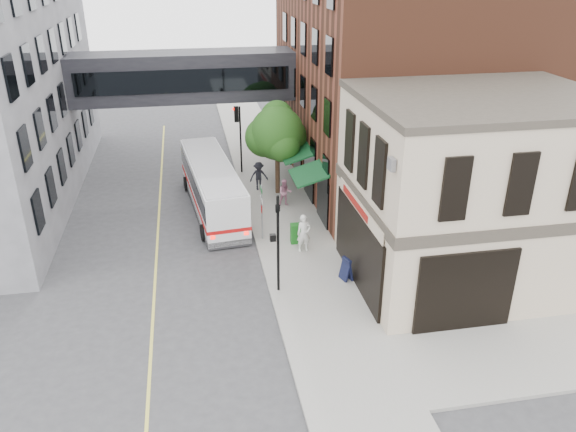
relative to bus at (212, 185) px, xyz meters
name	(u,v)px	position (x,y,z in m)	size (l,w,h in m)	color
ground	(277,320)	(1.87, -11.49, -1.56)	(120.00, 120.00, 0.00)	#38383A
sidewalk_main	(272,188)	(3.87, 2.51, -1.48)	(4.00, 60.00, 0.15)	gray
corner_building	(472,191)	(10.84, -9.49, 2.66)	(10.19, 8.12, 8.45)	#C0AC92
brick_building	(394,70)	(11.85, 3.51, 5.43)	(13.76, 18.00, 14.00)	#572C1B
skyway_bridge	(184,76)	(-1.13, 6.51, 4.94)	(14.00, 3.18, 3.00)	black
traffic_signal_near	(277,232)	(2.24, -9.49, 1.43)	(0.44, 0.22, 4.60)	black
traffic_signal_far	(238,126)	(2.13, 5.51, 1.78)	(0.53, 0.28, 4.50)	black
street_sign_pole	(262,207)	(2.26, -4.49, 0.38)	(0.08, 0.75, 3.00)	gray
street_tree	(276,133)	(4.06, 1.73, 2.36)	(3.80, 3.20, 5.60)	#382619
lane_marking	(158,224)	(-3.13, -1.49, -1.55)	(0.12, 40.00, 0.01)	#D8CC4C
bus	(212,185)	(0.00, 0.00, 0.00)	(3.36, 10.50, 2.78)	white
pedestrian_a	(304,233)	(4.10, -6.14, -0.45)	(0.70, 0.46, 1.92)	silver
pedestrian_b	(285,193)	(4.16, -0.54, -0.59)	(0.79, 0.61, 1.62)	#CD84A1
pedestrian_c	(259,176)	(3.00, 2.20, -0.50)	(1.16, 0.67, 1.80)	black
newspaper_box	(296,233)	(3.87, -5.23, -0.89)	(0.51, 0.45, 1.02)	#145816
sandwich_board	(346,269)	(5.43, -9.17, -0.87)	(0.39, 0.60, 1.07)	black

